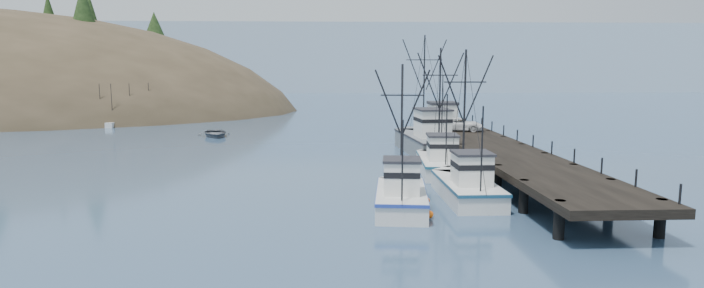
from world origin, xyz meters
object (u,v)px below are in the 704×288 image
at_px(trawler_near, 466,186).
at_px(trawler_far, 440,162).
at_px(pickup_truck, 460,124).
at_px(motorboat, 215,136).
at_px(pier, 492,148).
at_px(pier_shed, 442,114).
at_px(work_vessel, 427,141).
at_px(trawler_mid, 401,195).

distance_m(trawler_near, trawler_far, 9.11).
height_order(pickup_truck, motorboat, pickup_truck).
relative_size(pier, pier_shed, 13.75).
bearing_deg(trawler_far, work_vessel, 85.69).
relative_size(trawler_near, motorboat, 1.79).
bearing_deg(trawler_near, work_vessel, 87.27).
distance_m(pier, trawler_near, 12.35).
bearing_deg(trawler_far, pier, 23.04).
distance_m(trawler_mid, pier_shed, 28.54).
height_order(pier, pickup_truck, pickup_truck).
bearing_deg(pier, motorboat, 141.73).
bearing_deg(pickup_truck, trawler_near, -176.74).
height_order(trawler_mid, work_vessel, work_vessel).
relative_size(pier, trawler_far, 4.20).
bearing_deg(motorboat, pickup_truck, -40.60).
bearing_deg(motorboat, trawler_far, -63.01).
xyz_separation_m(pickup_truck, motorboat, (-27.71, 12.30, -2.68)).
relative_size(work_vessel, pickup_truck, 2.91).
distance_m(pier, pier_shed, 13.75).
bearing_deg(work_vessel, pickup_truck, 24.42).
relative_size(trawler_mid, trawler_far, 0.87).
height_order(trawler_far, pier_shed, trawler_far).
relative_size(work_vessel, motorboat, 2.55).
distance_m(trawler_far, work_vessel, 10.33).
height_order(trawler_far, pickup_truck, trawler_far).
distance_m(pier, motorboat, 35.87).
bearing_deg(pickup_truck, trawler_far, 175.07).
height_order(work_vessel, motorboat, work_vessel).
bearing_deg(trawler_near, trawler_far, 89.06).
xyz_separation_m(trawler_near, pier_shed, (3.60, 24.78, 2.60)).
bearing_deg(pier_shed, trawler_mid, -106.77).
bearing_deg(trawler_far, pier_shed, 77.58).
bearing_deg(motorboat, pier_shed, -34.61).
xyz_separation_m(trawler_mid, motorboat, (-18.43, 35.84, -0.82)).
bearing_deg(pier_shed, work_vessel, -116.47).
distance_m(work_vessel, motorboat, 27.78).
height_order(trawler_mid, pier_shed, trawler_mid).
xyz_separation_m(work_vessel, pier_shed, (2.68, 5.38, 2.19)).
height_order(pier, trawler_near, trawler_near).
distance_m(pier, work_vessel, 9.20).
relative_size(trawler_mid, pier_shed, 2.84).
distance_m(trawler_near, pickup_truck, 21.70).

